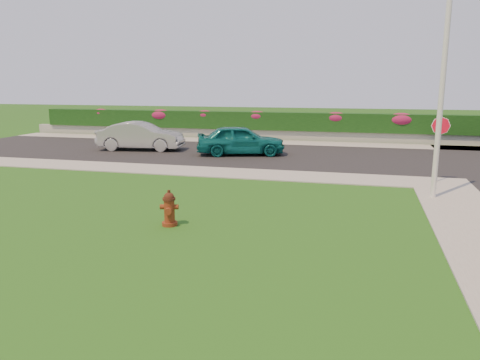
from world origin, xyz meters
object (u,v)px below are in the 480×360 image
(fire_hydrant, at_px, (169,209))
(sedan_silver, at_px, (141,136))
(utility_pole, at_px, (441,99))
(sedan_teal, at_px, (241,140))
(stop_sign, at_px, (440,134))

(fire_hydrant, distance_m, sedan_silver, 13.61)
(sedan_silver, xyz_separation_m, utility_pole, (13.35, -7.23, 2.24))
(fire_hydrant, bearing_deg, utility_pole, 20.54)
(sedan_teal, distance_m, sedan_silver, 5.49)
(fire_hydrant, bearing_deg, sedan_silver, 105.13)
(sedan_silver, relative_size, stop_sign, 1.89)
(utility_pole, relative_size, stop_sign, 2.58)
(fire_hydrant, distance_m, sedan_teal, 11.60)
(fire_hydrant, xyz_separation_m, sedan_silver, (-6.66, 11.87, 0.34))
(fire_hydrant, xyz_separation_m, sedan_teal, (-1.19, 11.53, 0.34))
(sedan_silver, height_order, utility_pole, utility_pole)
(sedan_teal, distance_m, utility_pole, 10.70)
(utility_pole, bearing_deg, fire_hydrant, -145.27)
(sedan_teal, height_order, utility_pole, utility_pole)
(stop_sign, bearing_deg, sedan_silver, -179.15)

